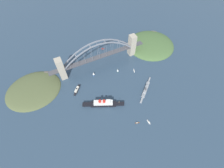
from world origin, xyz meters
The scene contains 13 objects.
ground_plane centered at (0.00, 0.00, 0.00)m, with size 1400.00×1400.00×0.00m, color #2D4256.
harbor_arch_bridge centered at (0.00, 0.00, 33.03)m, with size 264.47×18.04×77.75m.
headland_west_shore centered at (-175.73, -8.02, 0.00)m, with size 142.01×137.96×26.33m.
headland_east_shore centered at (178.15, 5.35, 0.00)m, with size 133.33×117.06×18.88m.
ocean_liner centered at (41.63, 119.22, 6.37)m, with size 90.03×46.65×20.17m.
naval_cruiser centered at (-68.72, 127.43, 2.96)m, with size 64.08×55.77×17.30m.
harbor_ferry_steamer centered at (83.30, 54.05, 2.66)m, with size 24.85×27.58×8.54m.
seaplane_taxiing_near_bridge centered at (-33.17, -52.72, 1.92)m, with size 10.68×7.28×4.82m.
small_boat_0 centered at (27.86, 26.53, 5.00)m, with size 7.51×9.68×10.87m.
small_boat_1 centered at (-6.35, 191.13, 0.70)m, with size 9.82×4.01×1.99m.
small_boat_2 centered at (-34.59, 43.59, 4.48)m, with size 6.50×9.82×9.69m.
small_boat_3 centered at (-29.51, 200.34, 0.84)m, with size 3.16×11.67×2.27m.
small_boat_4 centered at (-75.07, 61.55, 0.87)m, with size 5.97×12.39×2.37m.
Camera 1 is at (97.93, 281.76, 324.43)m, focal length 25.14 mm.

